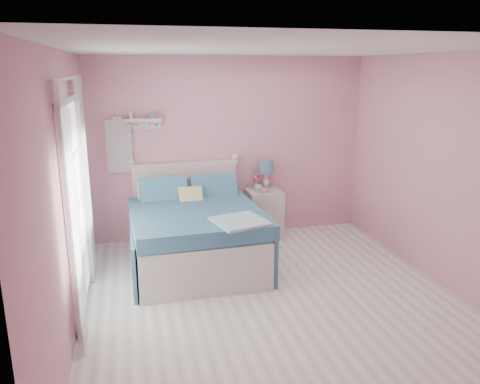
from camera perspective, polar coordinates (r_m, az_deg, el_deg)
name	(u,v)px	position (r m, az deg, el deg)	size (l,w,h in m)	color
floor	(275,303)	(5.15, 4.27, -13.31)	(4.50, 4.50, 0.00)	beige
room_shell	(278,157)	(4.62, 4.65, 4.28)	(4.50, 4.50, 4.50)	pink
bed	(195,234)	(5.98, -5.50, -5.07)	(1.63, 2.00, 1.14)	silver
nightstand	(264,214)	(6.90, 2.93, -2.64)	(0.49, 0.48, 0.71)	beige
table_lamp	(266,169)	(6.83, 3.15, 2.81)	(0.21, 0.21, 0.43)	white
vase	(258,185)	(6.81, 2.19, 0.82)	(0.13, 0.13, 0.14)	silver
teacup	(264,190)	(6.66, 2.98, 0.24)	(0.10, 0.10, 0.08)	#CC89A0
roses	(258,178)	(6.78, 2.20, 1.71)	(0.14, 0.11, 0.12)	#CA456C
wall_shelf	(142,121)	(6.54, -11.82, 8.48)	(0.50, 0.15, 0.25)	silver
hanging_dress	(119,146)	(6.58, -14.53, 5.40)	(0.34, 0.03, 0.72)	white
french_door	(76,209)	(4.94, -19.37, -1.93)	(0.04, 1.32, 2.16)	silver
curtain_near	(72,221)	(4.19, -19.75, -3.37)	(0.04, 0.40, 2.32)	white
curtain_far	(86,181)	(5.62, -18.26, 1.28)	(0.04, 0.40, 2.32)	white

